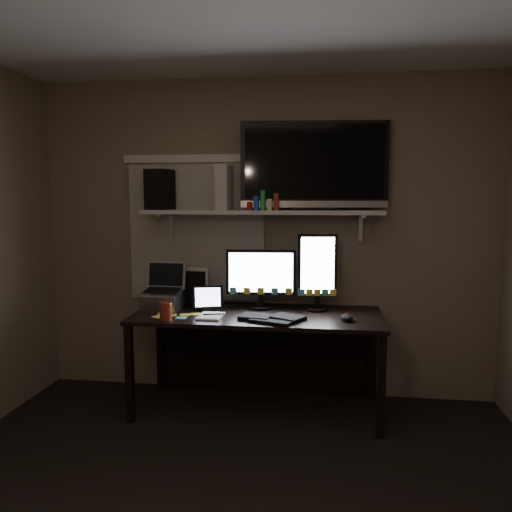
% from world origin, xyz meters
% --- Properties ---
extents(back_wall, '(3.60, 0.00, 3.60)m').
position_xyz_m(back_wall, '(0.00, 1.80, 1.25)').
color(back_wall, '#716251').
rests_on(back_wall, floor).
extents(window_blinds, '(1.10, 0.02, 1.10)m').
position_xyz_m(window_blinds, '(-0.55, 1.79, 1.30)').
color(window_blinds, '#B7B4A4').
rests_on(window_blinds, back_wall).
extents(desk, '(1.80, 0.75, 0.73)m').
position_xyz_m(desk, '(0.00, 1.55, 0.55)').
color(desk, black).
rests_on(desk, floor).
extents(wall_shelf, '(1.80, 0.35, 0.03)m').
position_xyz_m(wall_shelf, '(0.00, 1.62, 1.46)').
color(wall_shelf, '#B4B4AF').
rests_on(wall_shelf, back_wall).
extents(monitor_landscape, '(0.53, 0.09, 0.46)m').
position_xyz_m(monitor_landscape, '(0.00, 1.58, 0.96)').
color(monitor_landscape, black).
rests_on(monitor_landscape, desk).
extents(monitor_portrait, '(0.30, 0.09, 0.59)m').
position_xyz_m(monitor_portrait, '(0.43, 1.59, 1.02)').
color(monitor_portrait, black).
rests_on(monitor_portrait, desk).
extents(keyboard, '(0.48, 0.32, 0.03)m').
position_xyz_m(keyboard, '(0.12, 1.26, 0.74)').
color(keyboard, black).
rests_on(keyboard, desk).
extents(mouse, '(0.11, 0.14, 0.04)m').
position_xyz_m(mouse, '(0.64, 1.29, 0.75)').
color(mouse, black).
rests_on(mouse, desk).
extents(notepad, '(0.17, 0.23, 0.01)m').
position_xyz_m(notepad, '(-0.32, 1.27, 0.74)').
color(notepad, beige).
rests_on(notepad, desk).
extents(tablet, '(0.24, 0.15, 0.19)m').
position_xyz_m(tablet, '(-0.37, 1.44, 0.83)').
color(tablet, black).
rests_on(tablet, desk).
extents(file_sorter, '(0.24, 0.13, 0.29)m').
position_xyz_m(file_sorter, '(-0.56, 1.66, 0.88)').
color(file_sorter, black).
rests_on(file_sorter, desk).
extents(laptop, '(0.32, 0.26, 0.35)m').
position_xyz_m(laptop, '(-0.73, 1.44, 0.90)').
color(laptop, '#B1B1B6').
rests_on(laptop, desk).
extents(cup, '(0.10, 0.10, 0.12)m').
position_xyz_m(cup, '(-0.61, 1.15, 0.79)').
color(cup, maroon).
rests_on(cup, desk).
extents(sticky_notes, '(0.38, 0.33, 0.00)m').
position_xyz_m(sticky_notes, '(-0.55, 1.28, 0.73)').
color(sticky_notes, yellow).
rests_on(sticky_notes, desk).
extents(tv, '(1.11, 0.30, 0.66)m').
position_xyz_m(tv, '(0.39, 1.67, 1.81)').
color(tv, black).
rests_on(tv, wall_shelf).
extents(game_console, '(0.09, 0.29, 0.34)m').
position_xyz_m(game_console, '(-0.28, 1.64, 1.65)').
color(game_console, beige).
rests_on(game_console, wall_shelf).
extents(speaker, '(0.20, 0.23, 0.31)m').
position_xyz_m(speaker, '(-0.80, 1.65, 1.64)').
color(speaker, black).
rests_on(speaker, wall_shelf).
extents(bottles, '(0.25, 0.12, 0.15)m').
position_xyz_m(bottles, '(0.02, 1.56, 1.56)').
color(bottles, '#A50F0C').
rests_on(bottles, wall_shelf).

